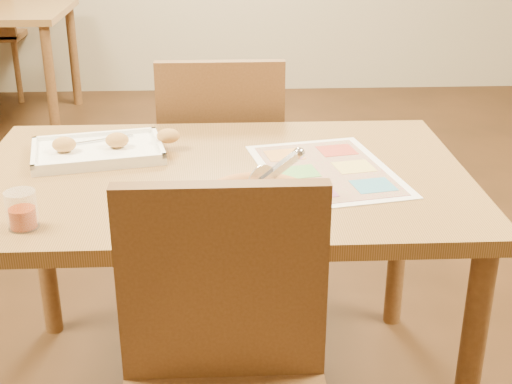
{
  "coord_description": "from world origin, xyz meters",
  "views": [
    {
      "loc": [
        0.01,
        -1.75,
        1.42
      ],
      "look_at": [
        0.08,
        -0.25,
        0.77
      ],
      "focal_mm": 50.0,
      "sensor_mm": 36.0,
      "label": 1
    }
  ],
  "objects_px": {
    "chair_far": "(222,150)",
    "menu": "(326,170)",
    "pizza_cutter": "(274,172)",
    "chair_near": "(224,360)",
    "plate": "(256,209)",
    "glass_tumbler": "(22,212)",
    "appetizer_tray": "(102,150)",
    "pizza": "(258,199)",
    "dining_table": "(222,202)"
  },
  "relations": [
    {
      "from": "chair_far",
      "to": "menu",
      "type": "height_order",
      "value": "chair_far"
    },
    {
      "from": "pizza_cutter",
      "to": "menu",
      "type": "distance_m",
      "value": 0.28
    },
    {
      "from": "chair_near",
      "to": "pizza_cutter",
      "type": "relative_size",
      "value": 3.52
    },
    {
      "from": "plate",
      "to": "glass_tumbler",
      "type": "xyz_separation_m",
      "value": [
        -0.52,
        -0.06,
        0.03
      ]
    },
    {
      "from": "chair_near",
      "to": "plate",
      "type": "distance_m",
      "value": 0.39
    },
    {
      "from": "plate",
      "to": "appetizer_tray",
      "type": "height_order",
      "value": "appetizer_tray"
    },
    {
      "from": "chair_far",
      "to": "plate",
      "type": "relative_size",
      "value": 1.68
    },
    {
      "from": "pizza_cutter",
      "to": "menu",
      "type": "relative_size",
      "value": 0.29
    },
    {
      "from": "plate",
      "to": "menu",
      "type": "relative_size",
      "value": 0.6
    },
    {
      "from": "menu",
      "to": "glass_tumbler",
      "type": "bearing_deg",
      "value": -156.91
    },
    {
      "from": "plate",
      "to": "appetizer_tray",
      "type": "xyz_separation_m",
      "value": [
        -0.41,
        0.39,
        0.01
      ]
    },
    {
      "from": "pizza",
      "to": "glass_tumbler",
      "type": "distance_m",
      "value": 0.53
    },
    {
      "from": "menu",
      "to": "appetizer_tray",
      "type": "bearing_deg",
      "value": 166.45
    },
    {
      "from": "pizza_cutter",
      "to": "chair_far",
      "type": "bearing_deg",
      "value": 61.23
    },
    {
      "from": "pizza_cutter",
      "to": "glass_tumbler",
      "type": "bearing_deg",
      "value": 151.33
    },
    {
      "from": "dining_table",
      "to": "appetizer_tray",
      "type": "distance_m",
      "value": 0.38
    },
    {
      "from": "dining_table",
      "to": "pizza",
      "type": "bearing_deg",
      "value": -70.51
    },
    {
      "from": "pizza",
      "to": "chair_far",
      "type": "bearing_deg",
      "value": 95.77
    },
    {
      "from": "chair_near",
      "to": "appetizer_tray",
      "type": "height_order",
      "value": "chair_near"
    },
    {
      "from": "plate",
      "to": "menu",
      "type": "xyz_separation_m",
      "value": [
        0.2,
        0.25,
        -0.0
      ]
    },
    {
      "from": "chair_far",
      "to": "pizza_cutter",
      "type": "height_order",
      "value": "chair_far"
    },
    {
      "from": "appetizer_tray",
      "to": "chair_near",
      "type": "bearing_deg",
      "value": -65.97
    },
    {
      "from": "chair_near",
      "to": "appetizer_tray",
      "type": "bearing_deg",
      "value": 114.03
    },
    {
      "from": "plate",
      "to": "dining_table",
      "type": "bearing_deg",
      "value": 107.64
    },
    {
      "from": "chair_far",
      "to": "plate",
      "type": "bearing_deg",
      "value": 95.34
    },
    {
      "from": "chair_near",
      "to": "pizza",
      "type": "xyz_separation_m",
      "value": [
        0.09,
        0.36,
        0.18
      ]
    },
    {
      "from": "plate",
      "to": "chair_near",
      "type": "bearing_deg",
      "value": -102.8
    },
    {
      "from": "pizza",
      "to": "dining_table",
      "type": "bearing_deg",
      "value": 109.49
    },
    {
      "from": "dining_table",
      "to": "glass_tumbler",
      "type": "bearing_deg",
      "value": -144.8
    },
    {
      "from": "plate",
      "to": "appetizer_tray",
      "type": "bearing_deg",
      "value": 136.24
    },
    {
      "from": "chair_near",
      "to": "glass_tumbler",
      "type": "relative_size",
      "value": 5.49
    },
    {
      "from": "pizza_cutter",
      "to": "chair_near",
      "type": "bearing_deg",
      "value": -145.3
    },
    {
      "from": "dining_table",
      "to": "menu",
      "type": "height_order",
      "value": "menu"
    },
    {
      "from": "chair_far",
      "to": "glass_tumbler",
      "type": "relative_size",
      "value": 5.49
    },
    {
      "from": "appetizer_tray",
      "to": "glass_tumbler",
      "type": "distance_m",
      "value": 0.46
    },
    {
      "from": "plate",
      "to": "pizza",
      "type": "xyz_separation_m",
      "value": [
        0.01,
        0.01,
        0.02
      ]
    },
    {
      "from": "dining_table",
      "to": "plate",
      "type": "xyz_separation_m",
      "value": [
        0.08,
        -0.25,
        0.09
      ]
    },
    {
      "from": "pizza_cutter",
      "to": "appetizer_tray",
      "type": "relative_size",
      "value": 0.31
    },
    {
      "from": "dining_table",
      "to": "chair_far",
      "type": "height_order",
      "value": "chair_far"
    },
    {
      "from": "chair_far",
      "to": "plate",
      "type": "distance_m",
      "value": 0.87
    },
    {
      "from": "chair_far",
      "to": "pizza",
      "type": "distance_m",
      "value": 0.87
    },
    {
      "from": "plate",
      "to": "glass_tumbler",
      "type": "distance_m",
      "value": 0.52
    },
    {
      "from": "chair_near",
      "to": "glass_tumbler",
      "type": "distance_m",
      "value": 0.56
    },
    {
      "from": "plate",
      "to": "glass_tumbler",
      "type": "height_order",
      "value": "glass_tumbler"
    },
    {
      "from": "glass_tumbler",
      "to": "pizza",
      "type": "bearing_deg",
      "value": 7.35
    },
    {
      "from": "appetizer_tray",
      "to": "glass_tumbler",
      "type": "xyz_separation_m",
      "value": [
        -0.1,
        -0.45,
        0.02
      ]
    },
    {
      "from": "plate",
      "to": "pizza_cutter",
      "type": "distance_m",
      "value": 0.09
    },
    {
      "from": "chair_near",
      "to": "chair_far",
      "type": "height_order",
      "value": "same"
    },
    {
      "from": "pizza",
      "to": "menu",
      "type": "bearing_deg",
      "value": 50.88
    },
    {
      "from": "appetizer_tray",
      "to": "menu",
      "type": "xyz_separation_m",
      "value": [
        0.61,
        -0.15,
        -0.01
      ]
    }
  ]
}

